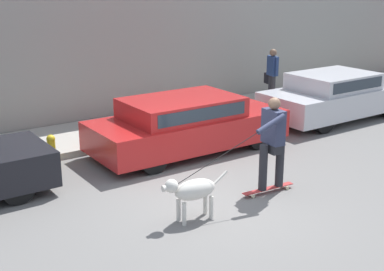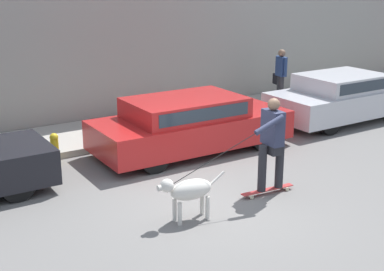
# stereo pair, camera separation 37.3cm
# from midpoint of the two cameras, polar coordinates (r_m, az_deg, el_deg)

# --- Properties ---
(ground_plane) EXTENTS (36.00, 36.00, 0.00)m
(ground_plane) POSITION_cam_midpoint_polar(r_m,az_deg,el_deg) (9.64, 3.80, -6.77)
(ground_plane) COLOR slate
(back_wall) EXTENTS (32.00, 0.30, 4.14)m
(back_wall) POSITION_cam_midpoint_polar(r_m,az_deg,el_deg) (14.20, -10.62, 9.39)
(back_wall) COLOR gray
(back_wall) RESTS_ON ground_plane
(sidewalk_curb) EXTENTS (30.00, 2.26, 0.15)m
(sidewalk_curb) POSITION_cam_midpoint_polar(r_m,az_deg,el_deg) (13.43, -8.06, 0.37)
(sidewalk_curb) COLOR #A39E93
(sidewalk_curb) RESTS_ON ground_plane
(parked_car_1) EXTENTS (4.49, 1.86, 1.25)m
(parked_car_1) POSITION_cam_midpoint_polar(r_m,az_deg,el_deg) (11.95, 0.69, 1.20)
(parked_car_1) COLOR black
(parked_car_1) RESTS_ON ground_plane
(parked_car_2) EXTENTS (4.38, 1.82, 1.29)m
(parked_car_2) POSITION_cam_midpoint_polar(r_m,az_deg,el_deg) (15.15, 16.59, 3.92)
(parked_car_2) COLOR black
(parked_car_2) RESTS_ON ground_plane
(dog) EXTENTS (1.22, 0.39, 0.79)m
(dog) POSITION_cam_midpoint_polar(r_m,az_deg,el_deg) (8.63, 0.87, -5.89)
(dog) COLOR beige
(dog) RESTS_ON ground_plane
(skateboarder) EXTENTS (2.74, 0.63, 1.79)m
(skateboarder) POSITION_cam_midpoint_polar(r_m,az_deg,el_deg) (9.64, 9.58, -0.53)
(skateboarder) COLOR beige
(skateboarder) RESTS_ON ground_plane
(pedestrian_with_bag) EXTENTS (0.25, 0.65, 1.58)m
(pedestrian_with_bag) POSITION_cam_midpoint_polar(r_m,az_deg,el_deg) (16.20, 10.07, 6.58)
(pedestrian_with_bag) COLOR #28282D
(pedestrian_with_bag) RESTS_ON sidewalk_curb
(fire_hydrant) EXTENTS (0.18, 0.18, 0.69)m
(fire_hydrant) POSITION_cam_midpoint_polar(r_m,az_deg,el_deg) (11.48, -13.54, -1.32)
(fire_hydrant) COLOR gold
(fire_hydrant) RESTS_ON ground_plane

